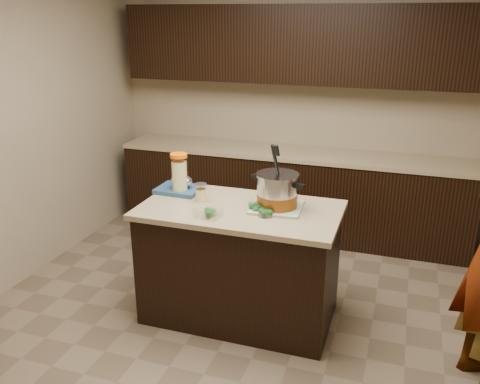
# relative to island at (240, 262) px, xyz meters

# --- Properties ---
(ground_plane) EXTENTS (4.00, 4.00, 0.00)m
(ground_plane) POSITION_rel_island_xyz_m (0.00, 0.00, -0.45)
(ground_plane) COLOR brown
(ground_plane) RESTS_ON ground
(room_shell) EXTENTS (4.04, 4.04, 2.72)m
(room_shell) POSITION_rel_island_xyz_m (0.00, 0.00, 1.26)
(room_shell) COLOR tan
(room_shell) RESTS_ON ground
(back_cabinets) EXTENTS (3.60, 0.63, 2.33)m
(back_cabinets) POSITION_rel_island_xyz_m (0.00, 1.74, 0.49)
(back_cabinets) COLOR black
(back_cabinets) RESTS_ON ground
(island) EXTENTS (1.46, 0.81, 0.90)m
(island) POSITION_rel_island_xyz_m (0.00, 0.00, 0.00)
(island) COLOR black
(island) RESTS_ON ground
(dish_towel) EXTENTS (0.38, 0.38, 0.02)m
(dish_towel) POSITION_rel_island_xyz_m (0.26, 0.07, 0.46)
(dish_towel) COLOR #6A9262
(dish_towel) RESTS_ON island
(stock_pot) EXTENTS (0.43, 0.39, 0.44)m
(stock_pot) POSITION_rel_island_xyz_m (0.26, 0.07, 0.57)
(stock_pot) COLOR #B7B7BC
(stock_pot) RESTS_ON dish_towel
(lemonade_pitcher) EXTENTS (0.15, 0.15, 0.32)m
(lemonade_pitcher) POSITION_rel_island_xyz_m (-0.54, 0.13, 0.60)
(lemonade_pitcher) COLOR #E7D78D
(lemonade_pitcher) RESTS_ON island
(mason_jar) EXTENTS (0.11, 0.11, 0.15)m
(mason_jar) POSITION_rel_island_xyz_m (-0.32, 0.03, 0.51)
(mason_jar) COLOR #E7D78D
(mason_jar) RESTS_ON island
(broccoli_tub_left) EXTENTS (0.14, 0.14, 0.06)m
(broccoli_tub_left) POSITION_rel_island_xyz_m (0.14, -0.03, 0.47)
(broccoli_tub_left) COLOR silver
(broccoli_tub_left) RESTS_ON island
(broccoli_tub_right) EXTENTS (0.14, 0.14, 0.05)m
(broccoli_tub_right) POSITION_rel_island_xyz_m (0.22, -0.10, 0.47)
(broccoli_tub_right) COLOR silver
(broccoli_tub_right) RESTS_ON island
(broccoli_tub_rect) EXTENTS (0.20, 0.16, 0.06)m
(broccoli_tub_rect) POSITION_rel_island_xyz_m (-0.15, -0.24, 0.48)
(broccoli_tub_rect) COLOR silver
(broccoli_tub_rect) RESTS_ON island
(blue_tray) EXTENTS (0.35, 0.28, 0.13)m
(blue_tray) POSITION_rel_island_xyz_m (-0.56, 0.18, 0.49)
(blue_tray) COLOR navy
(blue_tray) RESTS_ON island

